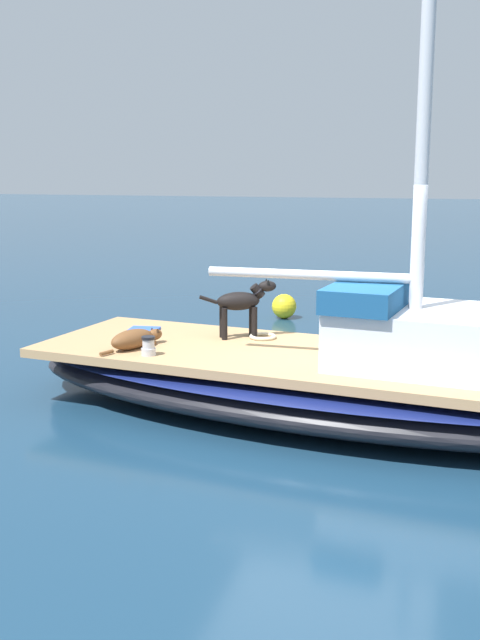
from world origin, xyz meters
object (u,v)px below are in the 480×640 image
at_px(dog_brown, 134,339).
at_px(deck_winch, 148,347).
at_px(deck_towel, 141,332).
at_px(mooring_buoy, 284,306).
at_px(dog_black, 242,303).
at_px(sailboat_main, 328,386).
at_px(coiled_rope, 263,336).

height_order(dog_brown, deck_winch, dog_brown).
distance_m(deck_towel, mooring_buoy, 4.75).
relative_size(deck_towel, mooring_buoy, 1.27).
bearing_deg(deck_towel, mooring_buoy, 170.69).
xyz_separation_m(dog_black, deck_towel, (0.09, -1.27, -0.41)).
bearing_deg(deck_winch, sailboat_main, 104.00).
height_order(sailboat_main, coiled_rope, coiled_rope).
xyz_separation_m(sailboat_main, dog_brown, (0.20, -2.18, 0.43)).
bearing_deg(dog_black, dog_brown, -49.80).
distance_m(dog_brown, coiled_rope, 1.55).
xyz_separation_m(dog_brown, coiled_rope, (-0.89, 1.27, -0.08)).
bearing_deg(mooring_buoy, sailboat_main, 17.65).
xyz_separation_m(sailboat_main, dog_black, (-0.66, -1.16, 0.75)).
height_order(deck_winch, deck_towel, deck_winch).
bearing_deg(sailboat_main, dog_black, -119.61).
relative_size(coiled_rope, deck_towel, 0.58).
bearing_deg(mooring_buoy, dog_brown, -5.42).
xyz_separation_m(coiled_rope, mooring_buoy, (-4.55, -0.75, -0.46)).
distance_m(deck_winch, coiled_rope, 1.53).
bearing_deg(mooring_buoy, deck_winch, -2.35).
distance_m(dog_brown, mooring_buoy, 5.49).
height_order(dog_brown, deck_towel, dog_brown).
bearing_deg(deck_winch, mooring_buoy, 177.65).
bearing_deg(sailboat_main, dog_brown, -84.72).
height_order(coiled_rope, deck_towel, coiled_rope).
bearing_deg(deck_towel, deck_winch, 26.98).
relative_size(sailboat_main, dog_black, 8.70).
distance_m(dog_black, dog_brown, 1.37).
relative_size(dog_brown, coiled_rope, 2.83).
relative_size(dog_black, deck_towel, 1.54).
bearing_deg(dog_black, deck_towel, -85.89).
distance_m(coiled_rope, mooring_buoy, 4.63).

